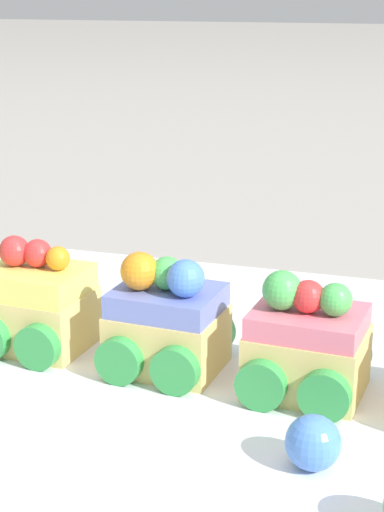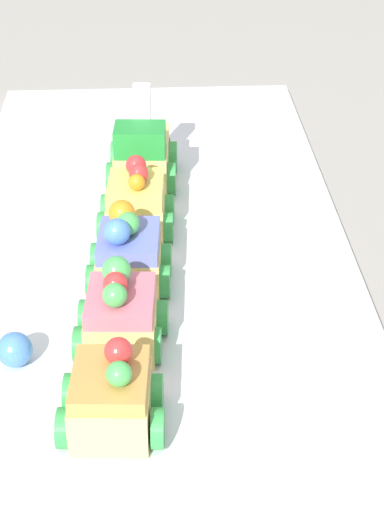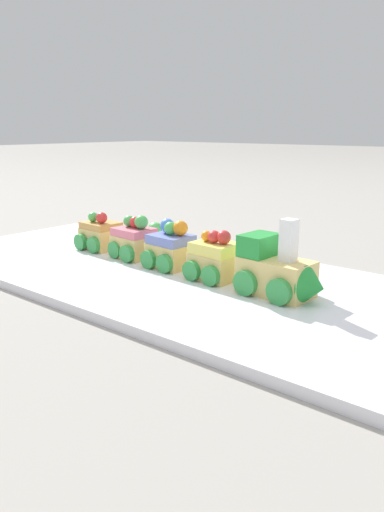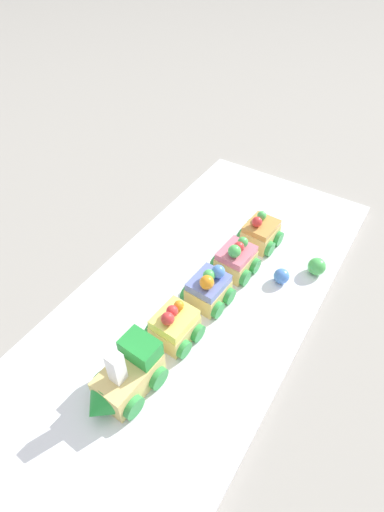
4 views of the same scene
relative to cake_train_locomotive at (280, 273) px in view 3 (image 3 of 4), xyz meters
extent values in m
plane|color=gray|center=(-0.16, -0.01, -0.04)|extent=(10.00, 10.00, 0.00)
cube|color=white|center=(-0.16, -0.01, -0.03)|extent=(0.80, 0.34, 0.01)
cube|color=#E5C675|center=(-0.01, 0.00, -0.01)|extent=(0.09, 0.05, 0.04)
cube|color=green|center=(-0.03, 0.00, 0.03)|extent=(0.04, 0.05, 0.03)
cone|color=green|center=(0.05, 0.00, -0.01)|extent=(0.03, 0.05, 0.04)
cube|color=white|center=(0.01, 0.00, 0.02)|extent=(0.02, 0.02, 0.02)
cube|color=white|center=(0.01, 0.00, 0.04)|extent=(0.02, 0.02, 0.02)
cube|color=white|center=(0.01, 0.00, 0.06)|extent=(0.02, 0.02, 0.02)
cylinder|color=green|center=(0.02, -0.03, -0.01)|extent=(0.03, 0.01, 0.03)
cylinder|color=green|center=(0.02, 0.03, -0.01)|extent=(0.03, 0.01, 0.03)
cylinder|color=green|center=(-0.03, -0.03, -0.01)|extent=(0.03, 0.01, 0.03)
cylinder|color=green|center=(-0.03, 0.03, -0.01)|extent=(0.03, 0.01, 0.03)
cube|color=#E5C675|center=(-0.10, 0.01, -0.01)|extent=(0.06, 0.05, 0.03)
cube|color=#EFE066|center=(-0.10, 0.01, 0.01)|extent=(0.06, 0.05, 0.01)
sphere|color=orange|center=(-0.11, 0.00, 0.03)|extent=(0.02, 0.02, 0.01)
sphere|color=red|center=(-0.10, 0.00, 0.03)|extent=(0.02, 0.02, 0.02)
sphere|color=red|center=(-0.09, 0.01, 0.03)|extent=(0.02, 0.02, 0.02)
cylinder|color=green|center=(-0.08, -0.02, -0.01)|extent=(0.03, 0.01, 0.03)
cylinder|color=green|center=(-0.08, 0.03, -0.01)|extent=(0.03, 0.01, 0.03)
cylinder|color=green|center=(-0.12, -0.02, -0.01)|extent=(0.03, 0.01, 0.03)
cylinder|color=green|center=(-0.11, 0.04, -0.01)|extent=(0.03, 0.01, 0.03)
cube|color=#E5C675|center=(-0.18, 0.01, -0.01)|extent=(0.06, 0.05, 0.03)
cube|color=#6B7AC6|center=(-0.18, 0.01, 0.01)|extent=(0.06, 0.05, 0.01)
sphere|color=#4C84E0|center=(-0.20, 0.02, 0.03)|extent=(0.02, 0.02, 0.02)
sphere|color=#4CBC56|center=(-0.18, 0.01, 0.03)|extent=(0.02, 0.02, 0.02)
sphere|color=orange|center=(-0.17, 0.02, 0.03)|extent=(0.02, 0.02, 0.02)
cylinder|color=green|center=(-0.17, -0.02, -0.01)|extent=(0.03, 0.01, 0.03)
cylinder|color=green|center=(-0.16, 0.04, -0.01)|extent=(0.03, 0.01, 0.03)
cylinder|color=green|center=(-0.20, -0.02, -0.01)|extent=(0.03, 0.01, 0.03)
cylinder|color=green|center=(-0.20, 0.04, -0.01)|extent=(0.03, 0.01, 0.03)
cube|color=#E5C675|center=(-0.26, 0.02, -0.01)|extent=(0.06, 0.05, 0.03)
cube|color=#E57084|center=(-0.26, 0.02, 0.01)|extent=(0.06, 0.05, 0.01)
sphere|color=#4CBC56|center=(-0.28, 0.02, 0.03)|extent=(0.02, 0.02, 0.02)
sphere|color=red|center=(-0.26, 0.02, 0.03)|extent=(0.02, 0.02, 0.02)
sphere|color=#4CBC56|center=(-0.25, 0.02, 0.03)|extent=(0.02, 0.02, 0.02)
cylinder|color=green|center=(-0.25, -0.01, -0.01)|extent=(0.03, 0.01, 0.03)
cylinder|color=green|center=(-0.24, 0.04, -0.01)|extent=(0.03, 0.01, 0.03)
cylinder|color=green|center=(-0.28, -0.01, -0.01)|extent=(0.03, 0.01, 0.03)
cylinder|color=green|center=(-0.28, 0.05, -0.01)|extent=(0.03, 0.01, 0.03)
cube|color=#E5C675|center=(-0.34, 0.02, -0.01)|extent=(0.06, 0.05, 0.03)
cube|color=#CC9347|center=(-0.34, 0.02, 0.01)|extent=(0.06, 0.05, 0.01)
sphere|color=#4CBC56|center=(-0.36, 0.02, 0.02)|extent=(0.02, 0.02, 0.02)
sphere|color=red|center=(-0.33, 0.02, 0.03)|extent=(0.02, 0.02, 0.02)
cylinder|color=green|center=(-0.33, -0.01, -0.01)|extent=(0.03, 0.01, 0.03)
cylinder|color=green|center=(-0.33, 0.05, -0.01)|extent=(0.03, 0.01, 0.03)
cylinder|color=green|center=(-0.36, -0.01, -0.01)|extent=(0.03, 0.01, 0.03)
cylinder|color=green|center=(-0.36, 0.05, -0.01)|extent=(0.03, 0.01, 0.03)
sphere|color=#4CBC56|center=(-0.33, 0.13, -0.01)|extent=(0.03, 0.03, 0.03)
sphere|color=#4C84E0|center=(-0.28, 0.09, -0.02)|extent=(0.03, 0.03, 0.03)
camera|label=1|loc=(-0.33, 0.43, 0.18)|focal=60.00mm
camera|label=2|loc=(-0.75, -0.01, 0.36)|focal=60.00mm
camera|label=3|loc=(0.28, -0.50, 0.17)|focal=35.00mm
camera|label=4|loc=(0.16, 0.20, 0.46)|focal=28.00mm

